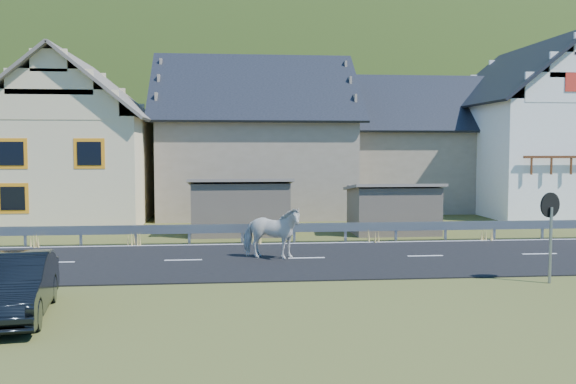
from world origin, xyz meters
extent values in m
plane|color=#3E4119|center=(0.00, 0.00, 0.00)|extent=(160.00, 160.00, 0.00)
cube|color=black|center=(0.00, 0.00, 0.02)|extent=(60.00, 7.00, 0.04)
cube|color=silver|center=(0.00, 0.00, 0.04)|extent=(60.00, 6.60, 0.01)
cube|color=#93969B|center=(0.00, 3.68, 0.58)|extent=(28.00, 0.08, 0.34)
cube|color=#93969B|center=(-10.00, 3.70, 0.35)|extent=(0.10, 0.06, 0.70)
cube|color=#93969B|center=(-8.00, 3.70, 0.35)|extent=(0.10, 0.06, 0.70)
cube|color=#93969B|center=(-6.00, 3.70, 0.35)|extent=(0.10, 0.06, 0.70)
cube|color=#93969B|center=(-4.00, 3.70, 0.35)|extent=(0.10, 0.06, 0.70)
cube|color=#93969B|center=(-2.00, 3.70, 0.35)|extent=(0.10, 0.06, 0.70)
cube|color=#93969B|center=(0.00, 3.70, 0.35)|extent=(0.10, 0.06, 0.70)
cube|color=#93969B|center=(2.00, 3.70, 0.35)|extent=(0.10, 0.06, 0.70)
cube|color=#93969B|center=(4.00, 3.70, 0.35)|extent=(0.10, 0.06, 0.70)
cube|color=#93969B|center=(6.00, 3.70, 0.35)|extent=(0.10, 0.06, 0.70)
cube|color=#93969B|center=(8.00, 3.70, 0.35)|extent=(0.10, 0.06, 0.70)
cube|color=#93969B|center=(10.00, 3.70, 0.35)|extent=(0.10, 0.06, 0.70)
cube|color=#706353|center=(-2.00, 6.50, 1.10)|extent=(4.30, 3.30, 2.40)
cube|color=#706353|center=(4.50, 6.00, 1.00)|extent=(3.80, 2.90, 2.20)
cube|color=beige|center=(-10.00, 12.00, 2.50)|extent=(7.00, 9.00, 5.00)
cube|color=orange|center=(-11.60, 7.50, 3.40)|extent=(1.30, 0.12, 1.30)
cube|color=orange|center=(-8.40, 7.50, 3.40)|extent=(1.30, 0.12, 1.30)
cube|color=orange|center=(-11.60, 7.50, 1.50)|extent=(1.30, 0.12, 1.30)
cube|color=gray|center=(-12.00, 13.50, 6.56)|extent=(0.70, 0.70, 2.40)
cube|color=gray|center=(-1.00, 15.00, 2.50)|extent=(10.00, 9.00, 5.00)
cube|color=gray|center=(9.00, 17.00, 2.30)|extent=(9.00, 8.00, 4.60)
cube|color=white|center=(15.00, 14.00, 3.00)|extent=(8.00, 10.00, 6.00)
ellipsoid|color=#263913|center=(5.00, 180.00, -20.00)|extent=(440.00, 280.00, 260.00)
imported|color=silver|center=(-1.16, 0.01, 0.89)|extent=(1.48, 2.19, 1.70)
imported|color=black|center=(-7.21, -6.54, 0.68)|extent=(1.98, 4.29, 1.36)
cylinder|color=#93969B|center=(6.06, -4.34, 1.03)|extent=(0.08, 0.08, 2.06)
cylinder|color=black|center=(6.06, -4.25, 2.11)|extent=(0.66, 0.28, 0.68)
cylinder|color=white|center=(6.06, -4.21, 2.11)|extent=(0.55, 0.23, 0.58)
camera|label=1|loc=(-2.68, -20.64, 3.67)|focal=40.00mm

